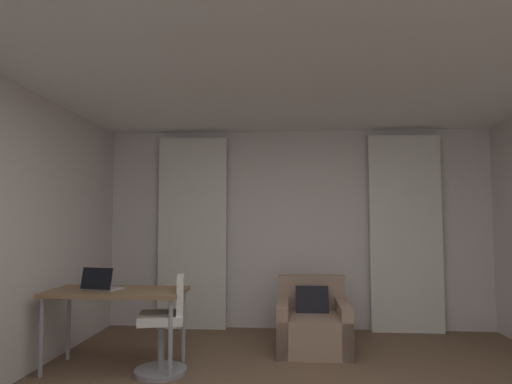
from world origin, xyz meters
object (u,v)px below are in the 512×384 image
(desk_chair, at_px, (166,329))
(laptop, at_px, (101,285))
(armchair, at_px, (313,325))
(desk, at_px, (117,297))

(desk_chair, xyz_separation_m, laptop, (-0.64, 0.04, 0.39))
(armchair, bearing_deg, laptop, -158.70)
(laptop, bearing_deg, desk_chair, -3.40)
(desk_chair, relative_size, laptop, 2.41)
(armchair, xyz_separation_m, desk, (-1.90, -0.77, 0.41))
(desk, height_order, laptop, laptop)
(armchair, distance_m, laptop, 2.26)
(laptop, bearing_deg, desk, 10.31)
(desk, relative_size, desk_chair, 1.46)
(armchair, height_order, desk_chair, desk_chair)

